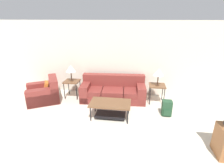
% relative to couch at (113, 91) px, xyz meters
% --- Properties ---
extents(wall_back, '(9.17, 0.06, 2.60)m').
position_rel_couch_xyz_m(wall_back, '(0.07, 0.58, 1.00)').
color(wall_back, silver).
rests_on(wall_back, ground_plane).
extents(couch, '(2.21, 1.02, 0.82)m').
position_rel_couch_xyz_m(couch, '(0.00, 0.00, 0.00)').
color(couch, maroon).
rests_on(couch, ground_plane).
extents(armchair, '(1.33, 1.31, 0.80)m').
position_rel_couch_xyz_m(armchair, '(-2.29, -0.45, -0.01)').
color(armchair, maroon).
rests_on(armchair, ground_plane).
extents(coffee_table, '(1.13, 0.65, 0.46)m').
position_rel_couch_xyz_m(coffee_table, '(0.08, -1.19, 0.05)').
color(coffee_table, brown).
rests_on(coffee_table, ground_plane).
extents(side_table_left, '(0.52, 0.49, 0.62)m').
position_rel_couch_xyz_m(side_table_left, '(-1.45, -0.03, 0.25)').
color(side_table_left, brown).
rests_on(side_table_left, ground_plane).
extents(side_table_right, '(0.52, 0.49, 0.62)m').
position_rel_couch_xyz_m(side_table_right, '(1.46, -0.03, 0.25)').
color(side_table_right, brown).
rests_on(side_table_right, ground_plane).
extents(table_lamp_left, '(0.34, 0.34, 0.55)m').
position_rel_couch_xyz_m(table_lamp_left, '(-1.45, -0.03, 0.75)').
color(table_lamp_left, '#472D1E').
rests_on(table_lamp_left, side_table_left).
extents(table_lamp_right, '(0.34, 0.34, 0.55)m').
position_rel_couch_xyz_m(table_lamp_right, '(1.46, -0.03, 0.75)').
color(table_lamp_right, '#472D1E').
rests_on(table_lamp_right, side_table_right).
extents(backpack, '(0.27, 0.31, 0.45)m').
position_rel_couch_xyz_m(backpack, '(1.68, -0.83, -0.08)').
color(backpack, '#23472D').
rests_on(backpack, ground_plane).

